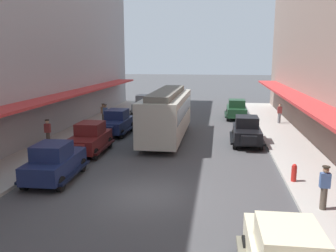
{
  "coord_description": "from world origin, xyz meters",
  "views": [
    {
      "loc": [
        2.87,
        -13.67,
        5.76
      ],
      "look_at": [
        0.0,
        6.0,
        1.8
      ],
      "focal_mm": 37.54,
      "sensor_mm": 36.0,
      "label": 1
    }
  ],
  "objects_px": {
    "parked_car_0": "(89,138)",
    "pedestrian_2": "(103,113)",
    "parked_car_4": "(144,104)",
    "fire_hydrant": "(294,173)",
    "pedestrian_4": "(106,114)",
    "parked_car_1": "(247,130)",
    "pedestrian_3": "(324,187)",
    "parked_car_2": "(116,122)",
    "parked_car_5": "(236,109)",
    "pedestrian_5": "(279,113)",
    "parked_car_3": "(55,161)",
    "pedestrian_1": "(48,132)",
    "streetcar": "(167,112)"
  },
  "relations": [
    {
      "from": "parked_car_1",
      "to": "parked_car_3",
      "type": "distance_m",
      "value": 12.61
    },
    {
      "from": "parked_car_5",
      "to": "pedestrian_2",
      "type": "height_order",
      "value": "parked_car_5"
    },
    {
      "from": "parked_car_3",
      "to": "parked_car_4",
      "type": "bearing_deg",
      "value": 90.35
    },
    {
      "from": "parked_car_5",
      "to": "pedestrian_5",
      "type": "xyz_separation_m",
      "value": [
        3.49,
        -2.42,
        0.05
      ]
    },
    {
      "from": "parked_car_2",
      "to": "pedestrian_4",
      "type": "distance_m",
      "value": 3.43
    },
    {
      "from": "fire_hydrant",
      "to": "pedestrian_2",
      "type": "relative_size",
      "value": 0.49
    },
    {
      "from": "parked_car_0",
      "to": "parked_car_1",
      "type": "height_order",
      "value": "same"
    },
    {
      "from": "fire_hydrant",
      "to": "pedestrian_4",
      "type": "xyz_separation_m",
      "value": [
        -12.82,
        11.95,
        0.45
      ]
    },
    {
      "from": "parked_car_2",
      "to": "parked_car_5",
      "type": "distance_m",
      "value": 12.19
    },
    {
      "from": "parked_car_5",
      "to": "pedestrian_2",
      "type": "xyz_separation_m",
      "value": [
        -11.33,
        -4.65,
        0.07
      ]
    },
    {
      "from": "parked_car_1",
      "to": "fire_hydrant",
      "type": "distance_m",
      "value": 7.51
    },
    {
      "from": "parked_car_5",
      "to": "pedestrian_3",
      "type": "relative_size",
      "value": 2.55
    },
    {
      "from": "parked_car_3",
      "to": "pedestrian_5",
      "type": "relative_size",
      "value": 2.63
    },
    {
      "from": "pedestrian_5",
      "to": "pedestrian_1",
      "type": "bearing_deg",
      "value": -147.6
    },
    {
      "from": "parked_car_0",
      "to": "pedestrian_2",
      "type": "xyz_separation_m",
      "value": [
        -2.04,
        8.64,
        0.07
      ]
    },
    {
      "from": "parked_car_1",
      "to": "pedestrian_5",
      "type": "height_order",
      "value": "parked_car_1"
    },
    {
      "from": "parked_car_3",
      "to": "streetcar",
      "type": "relative_size",
      "value": 0.45
    },
    {
      "from": "parked_car_3",
      "to": "parked_car_1",
      "type": "bearing_deg",
      "value": 41.72
    },
    {
      "from": "parked_car_2",
      "to": "parked_car_4",
      "type": "relative_size",
      "value": 1.0
    },
    {
      "from": "parked_car_5",
      "to": "parked_car_0",
      "type": "bearing_deg",
      "value": -124.95
    },
    {
      "from": "parked_car_0",
      "to": "pedestrian_3",
      "type": "relative_size",
      "value": 2.56
    },
    {
      "from": "parked_car_1",
      "to": "pedestrian_4",
      "type": "height_order",
      "value": "parked_car_1"
    },
    {
      "from": "parked_car_2",
      "to": "pedestrian_3",
      "type": "bearing_deg",
      "value": -46.16
    },
    {
      "from": "pedestrian_1",
      "to": "pedestrian_5",
      "type": "distance_m",
      "value": 18.78
    },
    {
      "from": "parked_car_0",
      "to": "parked_car_3",
      "type": "distance_m",
      "value": 4.8
    },
    {
      "from": "streetcar",
      "to": "parked_car_1",
      "type": "bearing_deg",
      "value": -7.56
    },
    {
      "from": "pedestrian_3",
      "to": "parked_car_2",
      "type": "bearing_deg",
      "value": 133.84
    },
    {
      "from": "parked_car_4",
      "to": "fire_hydrant",
      "type": "relative_size",
      "value": 5.22
    },
    {
      "from": "parked_car_0",
      "to": "pedestrian_4",
      "type": "relative_size",
      "value": 2.56
    },
    {
      "from": "parked_car_5",
      "to": "fire_hydrant",
      "type": "bearing_deg",
      "value": -83.83
    },
    {
      "from": "parked_car_3",
      "to": "pedestrian_2",
      "type": "xyz_separation_m",
      "value": [
        -2.16,
        13.44,
        0.07
      ]
    },
    {
      "from": "fire_hydrant",
      "to": "parked_car_1",
      "type": "bearing_deg",
      "value": 102.33
    },
    {
      "from": "parked_car_2",
      "to": "pedestrian_1",
      "type": "xyz_separation_m",
      "value": [
        -3.17,
        -4.48,
        0.07
      ]
    },
    {
      "from": "parked_car_5",
      "to": "pedestrian_4",
      "type": "xyz_separation_m",
      "value": [
        -10.98,
        -5.08,
        0.07
      ]
    },
    {
      "from": "parked_car_4",
      "to": "parked_car_5",
      "type": "height_order",
      "value": "same"
    },
    {
      "from": "parked_car_2",
      "to": "parked_car_5",
      "type": "height_order",
      "value": "same"
    },
    {
      "from": "parked_car_2",
      "to": "pedestrian_4",
      "type": "height_order",
      "value": "parked_car_2"
    },
    {
      "from": "parked_car_1",
      "to": "parked_car_5",
      "type": "bearing_deg",
      "value": 91.41
    },
    {
      "from": "pedestrian_4",
      "to": "parked_car_1",
      "type": "bearing_deg",
      "value": -22.4
    },
    {
      "from": "pedestrian_1",
      "to": "streetcar",
      "type": "bearing_deg",
      "value": 26.11
    },
    {
      "from": "parked_car_4",
      "to": "parked_car_1",
      "type": "bearing_deg",
      "value": -51.29
    },
    {
      "from": "parked_car_5",
      "to": "fire_hydrant",
      "type": "xyz_separation_m",
      "value": [
        1.84,
        -17.03,
        -0.38
      ]
    },
    {
      "from": "parked_car_3",
      "to": "parked_car_2",
      "type": "bearing_deg",
      "value": 90.11
    },
    {
      "from": "parked_car_5",
      "to": "pedestrian_3",
      "type": "distance_m",
      "value": 20.12
    },
    {
      "from": "parked_car_3",
      "to": "parked_car_5",
      "type": "relative_size",
      "value": 1.01
    },
    {
      "from": "parked_car_0",
      "to": "parked_car_5",
      "type": "height_order",
      "value": "same"
    },
    {
      "from": "fire_hydrant",
      "to": "pedestrian_3",
      "type": "relative_size",
      "value": 0.49
    },
    {
      "from": "streetcar",
      "to": "pedestrian_1",
      "type": "relative_size",
      "value": 5.76
    },
    {
      "from": "parked_car_3",
      "to": "pedestrian_2",
      "type": "distance_m",
      "value": 13.61
    },
    {
      "from": "parked_car_0",
      "to": "parked_car_5",
      "type": "relative_size",
      "value": 1.0
    }
  ]
}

